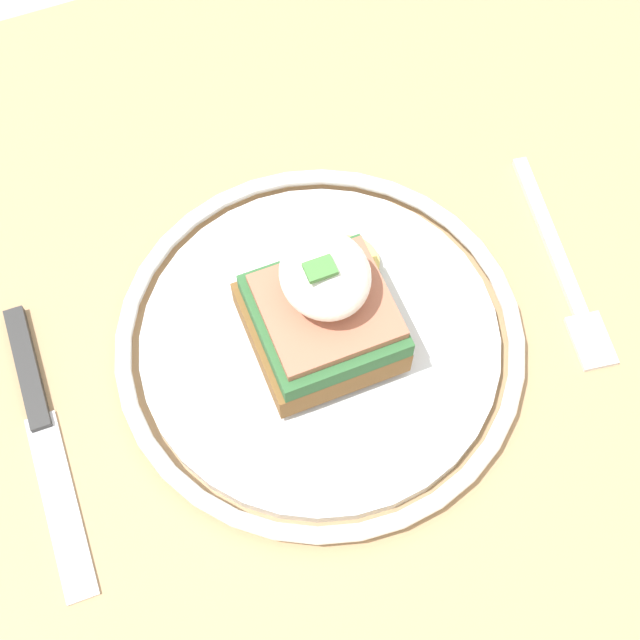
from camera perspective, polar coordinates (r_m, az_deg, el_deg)
The scene contains 6 objects.
ground_plane at distance 1.28m, azimuth 0.05°, elevation -17.21°, with size 6.00×6.00×0.00m, color #B2ADA3.
dining_table at distance 0.66m, azimuth 0.09°, elevation -8.17°, with size 0.97×0.71×0.77m.
plate at distance 0.54m, azimuth 0.00°, elevation -1.30°, with size 0.25×0.25×0.02m.
sandwich at distance 0.50m, azimuth 0.20°, elevation 0.77°, with size 0.09×0.10×0.08m.
fork at distance 0.59m, azimuth 15.27°, elevation 3.14°, with size 0.04×0.16×0.00m.
knife at distance 0.55m, azimuth -17.45°, elevation -6.21°, with size 0.02×0.18×0.01m.
Camera 1 is at (0.08, 0.19, 1.27)m, focal length 50.00 mm.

